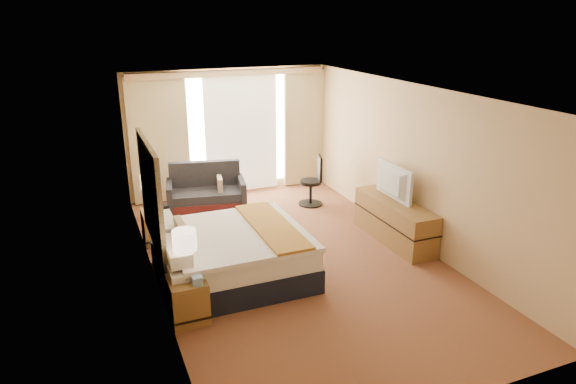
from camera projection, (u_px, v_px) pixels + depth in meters
name	position (u px, v px, depth m)	size (l,w,h in m)	color
floor	(294.00, 258.00, 8.04)	(4.20, 7.00, 0.02)	maroon
ceiling	(294.00, 91.00, 7.19)	(4.20, 7.00, 0.02)	white
wall_back	(229.00, 132.00, 10.67)	(4.20, 0.02, 2.60)	tan
wall_front	(447.00, 291.00, 4.55)	(4.20, 0.02, 2.60)	tan
wall_left	(150.00, 198.00, 6.86)	(0.02, 7.00, 2.60)	tan
wall_right	(412.00, 165.00, 8.36)	(0.02, 7.00, 2.60)	tan
headboard	(151.00, 194.00, 7.06)	(0.06, 1.85, 1.50)	black
nightstand_left	(188.00, 299.00, 6.37)	(0.45, 0.52, 0.55)	olive
nightstand_right	(157.00, 226.00, 8.55)	(0.45, 0.52, 0.55)	olive
media_dresser	(394.00, 221.00, 8.58)	(0.50, 1.80, 0.70)	olive
window	(241.00, 130.00, 10.73)	(2.30, 0.02, 2.30)	white
curtains	(230.00, 128.00, 10.54)	(4.12, 0.19, 2.56)	beige
bed	(232.00, 254.00, 7.35)	(2.06, 1.88, 1.00)	black
loveseat	(207.00, 196.00, 9.90)	(1.59, 1.04, 0.92)	#531817
floor_lamp	(144.00, 164.00, 9.00)	(0.20, 0.20, 1.59)	black
desk_chair	(313.00, 183.00, 10.18)	(0.49, 0.49, 1.00)	black
lamp_left	(185.00, 241.00, 6.19)	(0.29, 0.29, 0.62)	black
lamp_right	(150.00, 182.00, 8.34)	(0.30, 0.30, 0.63)	black
tissue_box	(197.00, 281.00, 6.14)	(0.12, 0.12, 0.11)	#8AAFD5
telephone	(162.00, 208.00, 8.51)	(0.19, 0.15, 0.08)	black
television	(389.00, 182.00, 8.50)	(1.01, 0.13, 0.58)	black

